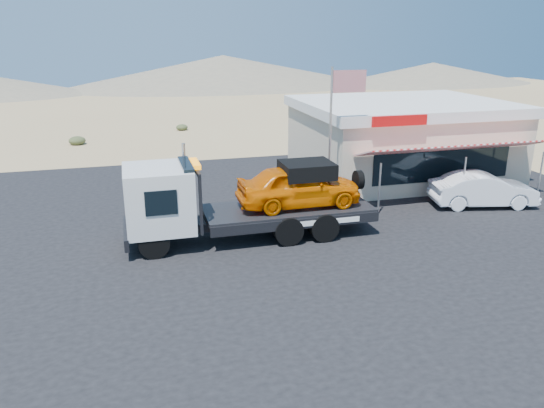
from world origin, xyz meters
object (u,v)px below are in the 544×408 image
Objects in this scene: white_sedan at (483,190)px; jerky_store at (401,138)px; flagpole at (336,123)px; tow_truck at (244,196)px.

white_sedan is 0.43× the size of jerky_store.
flagpole reaches higher than jerky_store.
white_sedan is 7.27m from flagpole.
tow_truck is at bearing 106.64° from white_sedan.
jerky_store is at bearing 38.79° from flagpole.
jerky_store is (-0.90, 5.89, 1.23)m from white_sedan.
white_sedan is at bearing -12.36° from flagpole.
white_sedan is 0.75× the size of flagpole.
jerky_store reaches higher than white_sedan.
white_sedan is at bearing -81.32° from jerky_store.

